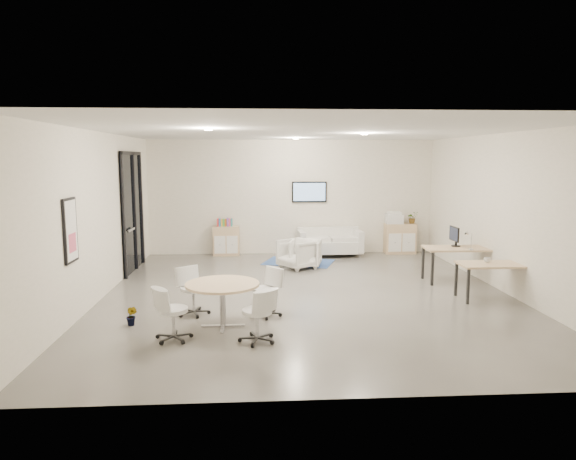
# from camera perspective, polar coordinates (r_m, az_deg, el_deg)

# --- Properties ---
(room_shell) EXTENTS (9.60, 10.60, 4.80)m
(room_shell) POSITION_cam_1_polar(r_m,az_deg,el_deg) (10.02, 2.18, 1.72)
(room_shell) COLOR #585651
(room_shell) RESTS_ON ground
(glass_door) EXTENTS (0.09, 1.90, 2.85)m
(glass_door) POSITION_cam_1_polar(r_m,az_deg,el_deg) (12.82, -16.89, 2.31)
(glass_door) COLOR black
(glass_door) RESTS_ON room_shell
(artwork) EXTENTS (0.05, 0.54, 1.04)m
(artwork) POSITION_cam_1_polar(r_m,az_deg,el_deg) (8.90, -23.03, -0.07)
(artwork) COLOR black
(artwork) RESTS_ON room_shell
(wall_tv) EXTENTS (0.98, 0.06, 0.58)m
(wall_tv) POSITION_cam_1_polar(r_m,az_deg,el_deg) (14.49, 2.38, 4.25)
(wall_tv) COLOR black
(wall_tv) RESTS_ON room_shell
(ceiling_spots) EXTENTS (3.14, 4.14, 0.03)m
(ceiling_spots) POSITION_cam_1_polar(r_m,az_deg,el_deg) (10.79, 0.70, 10.57)
(ceiling_spots) COLOR #FFEAC6
(ceiling_spots) RESTS_ON room_shell
(sideboard_left) EXTENTS (0.72, 0.38, 0.82)m
(sideboard_left) POSITION_cam_1_polar(r_m,az_deg,el_deg) (14.41, -6.87, -1.20)
(sideboard_left) COLOR tan
(sideboard_left) RESTS_ON room_shell
(sideboard_right) EXTENTS (0.86, 0.42, 0.86)m
(sideboard_right) POSITION_cam_1_polar(r_m,az_deg,el_deg) (14.93, 12.33, -0.93)
(sideboard_right) COLOR tan
(sideboard_right) RESTS_ON room_shell
(books) EXTENTS (0.43, 0.14, 0.22)m
(books) POSITION_cam_1_polar(r_m,az_deg,el_deg) (14.34, -7.05, 0.85)
(books) COLOR red
(books) RESTS_ON sideboard_left
(printer) EXTENTS (0.48, 0.41, 0.33)m
(printer) POSITION_cam_1_polar(r_m,az_deg,el_deg) (14.81, 11.71, 1.30)
(printer) COLOR white
(printer) RESTS_ON sideboard_right
(loveseat) EXTENTS (1.78, 0.95, 0.65)m
(loveseat) POSITION_cam_1_polar(r_m,az_deg,el_deg) (14.31, 4.60, -1.44)
(loveseat) COLOR white
(loveseat) RESTS_ON room_shell
(blue_rug) EXTENTS (2.00, 1.65, 0.01)m
(blue_rug) POSITION_cam_1_polar(r_m,az_deg,el_deg) (13.39, 1.19, -3.59)
(blue_rug) COLOR #325698
(blue_rug) RESTS_ON room_shell
(armchair_left) EXTENTS (1.04, 1.05, 0.79)m
(armchair_left) POSITION_cam_1_polar(r_m,az_deg,el_deg) (12.61, 1.05, -2.51)
(armchair_left) COLOR white
(armchair_left) RESTS_ON room_shell
(armchair_right) EXTENTS (0.88, 0.84, 0.76)m
(armchair_right) POSITION_cam_1_polar(r_m,az_deg,el_deg) (12.78, 1.96, -2.46)
(armchair_right) COLOR white
(armchair_right) RESTS_ON room_shell
(desk_rear) EXTENTS (1.48, 0.78, 0.76)m
(desk_rear) POSITION_cam_1_polar(r_m,az_deg,el_deg) (11.82, 18.40, -2.23)
(desk_rear) COLOR tan
(desk_rear) RESTS_ON room_shell
(desk_front) EXTENTS (1.36, 0.70, 0.70)m
(desk_front) POSITION_cam_1_polar(r_m,az_deg,el_deg) (10.58, 21.97, -3.85)
(desk_front) COLOR tan
(desk_front) RESTS_ON room_shell
(monitor) EXTENTS (0.20, 0.50, 0.44)m
(monitor) POSITION_cam_1_polar(r_m,az_deg,el_deg) (11.90, 18.02, -0.62)
(monitor) COLOR black
(monitor) RESTS_ON desk_rear
(round_table) EXTENTS (1.19, 1.19, 0.72)m
(round_table) POSITION_cam_1_polar(r_m,az_deg,el_deg) (8.30, -7.30, -6.44)
(round_table) COLOR tan
(round_table) RESTS_ON room_shell
(meeting_chairs) EXTENTS (2.21, 2.21, 0.82)m
(meeting_chairs) POSITION_cam_1_polar(r_m,az_deg,el_deg) (8.36, -7.27, -7.94)
(meeting_chairs) COLOR white
(meeting_chairs) RESTS_ON room_shell
(plant_cabinet) EXTENTS (0.34, 0.37, 0.26)m
(plant_cabinet) POSITION_cam_1_polar(r_m,az_deg,el_deg) (14.94, 13.64, 1.20)
(plant_cabinet) COLOR #3F7F3F
(plant_cabinet) RESTS_ON sideboard_right
(plant_floor) EXTENTS (0.29, 0.37, 0.15)m
(plant_floor) POSITION_cam_1_polar(r_m,az_deg,el_deg) (8.81, -16.95, -9.68)
(plant_floor) COLOR #3F7F3F
(plant_floor) RESTS_ON room_shell
(cup) EXTENTS (0.12, 0.10, 0.12)m
(cup) POSITION_cam_1_polar(r_m,az_deg,el_deg) (10.61, 21.25, -3.05)
(cup) COLOR white
(cup) RESTS_ON desk_front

